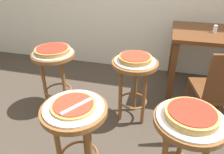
# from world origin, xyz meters

# --- Properties ---
(ground_plane) EXTENTS (6.00, 6.00, 0.00)m
(ground_plane) POSITION_xyz_m (0.00, 0.00, 0.00)
(ground_plane) COLOR #42382D
(stool_foreground) EXTENTS (0.42, 0.42, 0.64)m
(stool_foreground) POSITION_xyz_m (-0.09, -0.32, 0.48)
(stool_foreground) COLOR brown
(stool_foreground) RESTS_ON ground_plane
(serving_plate_foreground) EXTENTS (0.38, 0.38, 0.01)m
(serving_plate_foreground) POSITION_xyz_m (-0.09, -0.32, 0.64)
(serving_plate_foreground) COLOR silver
(serving_plate_foreground) RESTS_ON stool_foreground
(pizza_foreground) EXTENTS (0.28, 0.28, 0.02)m
(pizza_foreground) POSITION_xyz_m (-0.09, -0.32, 0.66)
(pizza_foreground) COLOR tan
(pizza_foreground) RESTS_ON serving_plate_foreground
(stool_middle) EXTENTS (0.42, 0.42, 0.64)m
(stool_middle) POSITION_xyz_m (0.60, -0.24, 0.48)
(stool_middle) COLOR brown
(stool_middle) RESTS_ON ground_plane
(serving_plate_middle) EXTENTS (0.39, 0.39, 0.01)m
(serving_plate_middle) POSITION_xyz_m (0.60, -0.24, 0.64)
(serving_plate_middle) COLOR white
(serving_plate_middle) RESTS_ON stool_middle
(pizza_middle) EXTENTS (0.30, 0.30, 0.05)m
(pizza_middle) POSITION_xyz_m (0.60, -0.24, 0.67)
(pizza_middle) COLOR tan
(pizza_middle) RESTS_ON serving_plate_middle
(stool_leftside) EXTENTS (0.42, 0.42, 0.64)m
(stool_leftside) POSITION_xyz_m (-0.64, 0.43, 0.48)
(stool_leftside) COLOR brown
(stool_leftside) RESTS_ON ground_plane
(serving_plate_leftside) EXTENTS (0.39, 0.39, 0.01)m
(serving_plate_leftside) POSITION_xyz_m (-0.64, 0.43, 0.64)
(serving_plate_leftside) COLOR white
(serving_plate_leftside) RESTS_ON stool_leftside
(pizza_leftside) EXTENTS (0.34, 0.34, 0.05)m
(pizza_leftside) POSITION_xyz_m (-0.64, 0.43, 0.67)
(pizza_leftside) COLOR #B78442
(pizza_leftside) RESTS_ON serving_plate_leftside
(stool_rear) EXTENTS (0.42, 0.42, 0.64)m
(stool_rear) POSITION_xyz_m (0.17, 0.45, 0.48)
(stool_rear) COLOR brown
(stool_rear) RESTS_ON ground_plane
(serving_plate_rear) EXTENTS (0.37, 0.37, 0.01)m
(serving_plate_rear) POSITION_xyz_m (0.17, 0.45, 0.64)
(serving_plate_rear) COLOR silver
(serving_plate_rear) RESTS_ON stool_rear
(pizza_rear) EXTENTS (0.30, 0.30, 0.05)m
(pizza_rear) POSITION_xyz_m (0.17, 0.45, 0.67)
(pizza_rear) COLOR #B78442
(pizza_rear) RESTS_ON serving_plate_rear
(dining_table) EXTENTS (1.04, 0.74, 0.76)m
(dining_table) POSITION_xyz_m (0.99, 1.15, 0.64)
(dining_table) COLOR #5B3319
(dining_table) RESTS_ON ground_plane
(condiment_shaker) EXTENTS (0.04, 0.04, 0.08)m
(condiment_shaker) POSITION_xyz_m (0.89, 1.12, 0.80)
(condiment_shaker) COLOR white
(condiment_shaker) RESTS_ON dining_table
(wooden_chair) EXTENTS (0.48, 0.48, 0.85)m
(wooden_chair) POSITION_xyz_m (0.92, 0.41, 0.47)
(wooden_chair) COLOR #5B3319
(wooden_chair) RESTS_ON ground_plane
(pizza_server_knife) EXTENTS (0.14, 0.20, 0.01)m
(pizza_server_knife) POSITION_xyz_m (-0.06, -0.34, 0.67)
(pizza_server_knife) COLOR silver
(pizza_server_knife) RESTS_ON pizza_foreground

